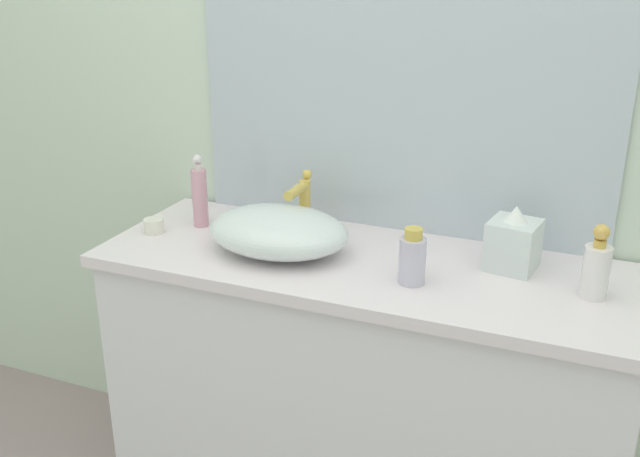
% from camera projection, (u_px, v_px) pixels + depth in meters
% --- Properties ---
extents(bathroom_wall_rear, '(6.00, 0.06, 2.60)m').
position_uv_depth(bathroom_wall_rear, '(404.00, 78.00, 2.01)').
color(bathroom_wall_rear, silver).
rests_on(bathroom_wall_rear, ground).
extents(vanity_counter, '(1.43, 0.52, 0.87)m').
position_uv_depth(vanity_counter, '(360.00, 400.00, 2.06)').
color(vanity_counter, silver).
rests_on(vanity_counter, ground).
extents(wall_mirror_panel, '(1.19, 0.01, 0.91)m').
position_uv_depth(wall_mirror_panel, '(399.00, 72.00, 1.97)').
color(wall_mirror_panel, '#B2BCC6').
rests_on(wall_mirror_panel, vanity_counter).
extents(sink_basin, '(0.39, 0.29, 0.12)m').
position_uv_depth(sink_basin, '(278.00, 231.00, 1.94)').
color(sink_basin, silver).
rests_on(sink_basin, vanity_counter).
extents(faucet, '(0.03, 0.15, 0.18)m').
position_uv_depth(faucet, '(302.00, 198.00, 2.06)').
color(faucet, gold).
rests_on(faucet, vanity_counter).
extents(soap_dispenser, '(0.06, 0.06, 0.18)m').
position_uv_depth(soap_dispenser, '(596.00, 268.00, 1.68)').
color(soap_dispenser, white).
rests_on(soap_dispenser, vanity_counter).
extents(lotion_bottle, '(0.07, 0.07, 0.14)m').
position_uv_depth(lotion_bottle, '(412.00, 258.00, 1.76)').
color(lotion_bottle, silver).
rests_on(lotion_bottle, vanity_counter).
extents(perfume_bottle, '(0.04, 0.04, 0.22)m').
position_uv_depth(perfume_bottle, '(200.00, 195.00, 2.11)').
color(perfume_bottle, '#D394A5').
rests_on(perfume_bottle, vanity_counter).
extents(tissue_box, '(0.14, 0.14, 0.17)m').
position_uv_depth(tissue_box, '(513.00, 242.00, 1.84)').
color(tissue_box, silver).
rests_on(tissue_box, vanity_counter).
extents(candle_jar, '(0.06, 0.06, 0.04)m').
position_uv_depth(candle_jar, '(154.00, 226.00, 2.09)').
color(candle_jar, silver).
rests_on(candle_jar, vanity_counter).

